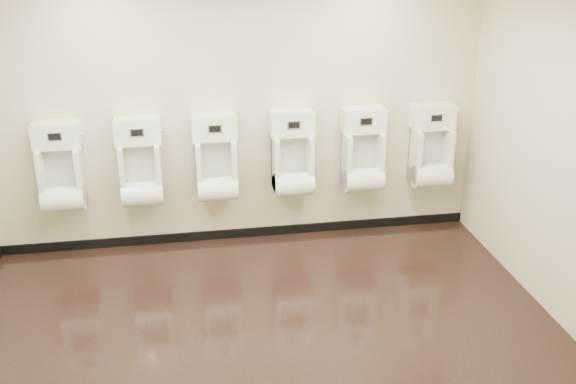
% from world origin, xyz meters
% --- Properties ---
extents(ground, '(5.00, 3.50, 0.00)m').
position_xyz_m(ground, '(0.00, 0.00, 0.00)').
color(ground, black).
rests_on(ground, ground).
extents(back_wall, '(5.00, 0.02, 2.80)m').
position_xyz_m(back_wall, '(0.00, 1.75, 1.40)').
color(back_wall, beige).
rests_on(back_wall, ground).
extents(front_wall, '(5.00, 0.02, 2.80)m').
position_xyz_m(front_wall, '(0.00, -1.75, 1.40)').
color(front_wall, beige).
rests_on(front_wall, ground).
extents(right_wall, '(0.02, 3.50, 2.80)m').
position_xyz_m(right_wall, '(2.50, 0.00, 1.40)').
color(right_wall, beige).
rests_on(right_wall, ground).
extents(skirting_back, '(5.00, 0.02, 0.10)m').
position_xyz_m(skirting_back, '(0.00, 1.74, 0.05)').
color(skirting_back, black).
rests_on(skirting_back, ground).
extents(urinal_0, '(0.46, 0.35, 0.86)m').
position_xyz_m(urinal_0, '(-1.75, 1.60, 0.91)').
color(urinal_0, white).
rests_on(urinal_0, back_wall).
extents(urinal_1, '(0.46, 0.35, 0.86)m').
position_xyz_m(urinal_1, '(-1.00, 1.60, 0.91)').
color(urinal_1, white).
rests_on(urinal_1, back_wall).
extents(urinal_2, '(0.46, 0.35, 0.86)m').
position_xyz_m(urinal_2, '(-0.25, 1.60, 0.91)').
color(urinal_2, white).
rests_on(urinal_2, back_wall).
extents(urinal_3, '(0.46, 0.35, 0.86)m').
position_xyz_m(urinal_3, '(0.53, 1.60, 0.91)').
color(urinal_3, white).
rests_on(urinal_3, back_wall).
extents(urinal_4, '(0.46, 0.35, 0.86)m').
position_xyz_m(urinal_4, '(1.27, 1.60, 0.91)').
color(urinal_4, white).
rests_on(urinal_4, back_wall).
extents(urinal_5, '(0.46, 0.35, 0.86)m').
position_xyz_m(urinal_5, '(2.02, 1.60, 0.91)').
color(urinal_5, white).
rests_on(urinal_5, back_wall).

